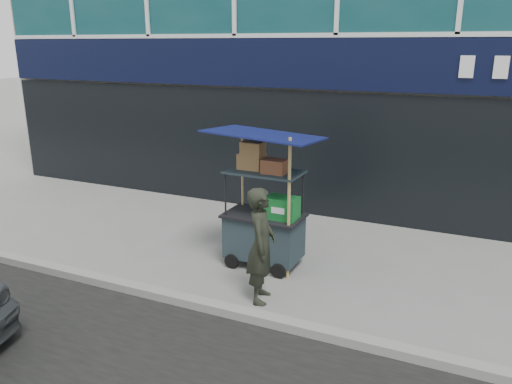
% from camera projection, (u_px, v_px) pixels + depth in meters
% --- Properties ---
extents(ground, '(80.00, 80.00, 0.00)m').
position_uv_depth(ground, '(242.00, 309.00, 6.38)').
color(ground, slate).
rests_on(ground, ground).
extents(curb, '(80.00, 0.18, 0.12)m').
position_uv_depth(curb, '(235.00, 312.00, 6.19)').
color(curb, gray).
rests_on(curb, ground).
extents(vendor_cart, '(1.58, 1.14, 2.10)m').
position_uv_depth(vendor_cart, '(265.00, 219.00, 7.45)').
color(vendor_cart, black).
rests_on(vendor_cart, ground).
extents(vendor_man, '(0.50, 0.64, 1.54)m').
position_uv_depth(vendor_man, '(261.00, 245.00, 6.41)').
color(vendor_man, black).
rests_on(vendor_man, ground).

